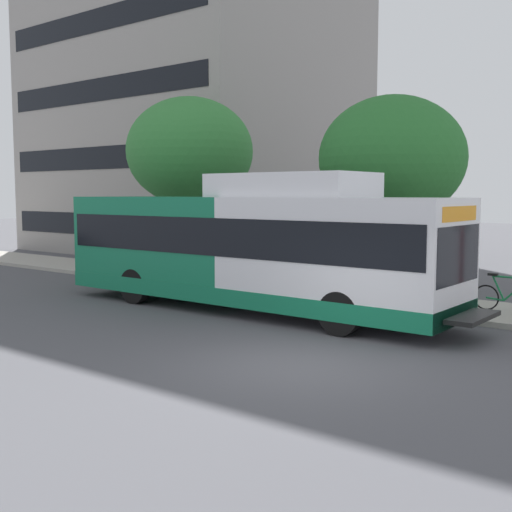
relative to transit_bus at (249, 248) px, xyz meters
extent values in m
plane|color=#4C4C51|center=(-3.70, 3.81, -1.70)|extent=(120.00, 120.00, 0.00)
cube|color=#A8A399|center=(3.30, 1.81, -1.63)|extent=(3.00, 56.00, 0.14)
cube|color=white|center=(0.00, -2.82, -0.02)|extent=(2.54, 5.80, 2.73)
cube|color=#14724C|center=(0.00, 2.98, -0.02)|extent=(2.54, 5.80, 2.73)
cube|color=#14724C|center=(0.00, 0.08, -1.16)|extent=(2.57, 11.60, 0.44)
cube|color=black|center=(0.00, 0.08, 0.35)|extent=(2.58, 11.25, 0.96)
cube|color=black|center=(0.00, -5.68, 0.15)|extent=(2.34, 0.10, 1.24)
cube|color=orange|center=(0.00, -5.69, 1.02)|extent=(1.91, 0.08, 0.32)
cube|color=white|center=(0.00, -1.37, 1.65)|extent=(2.16, 4.06, 0.60)
cube|color=black|center=(0.00, -6.07, -1.15)|extent=(1.78, 0.60, 0.10)
cylinder|color=black|center=(-1.13, -3.51, -1.20)|extent=(0.30, 1.00, 1.00)
cylinder|color=black|center=(1.13, -3.51, -1.20)|extent=(0.30, 1.00, 1.00)
cylinder|color=black|center=(-1.13, 3.27, -1.20)|extent=(0.30, 1.00, 1.00)
cylinder|color=black|center=(1.13, 3.27, -1.20)|extent=(0.30, 1.00, 1.00)
torus|color=black|center=(3.26, -5.25, -1.23)|extent=(0.04, 0.66, 0.66)
cylinder|color=#19723F|center=(3.26, -5.55, -0.96)|extent=(0.05, 0.34, 0.62)
cylinder|color=#19723F|center=(3.26, -5.85, -0.66)|extent=(0.05, 0.90, 0.05)
cylinder|color=#19723F|center=(3.26, -5.48, -1.25)|extent=(0.05, 0.45, 0.08)
cube|color=black|center=(3.26, -5.40, -0.62)|extent=(0.12, 0.24, 0.06)
cylinder|color=#4C3823|center=(4.46, -1.92, -0.36)|extent=(0.28, 0.28, 2.42)
ellipsoid|color=#286B2D|center=(4.46, -1.92, 2.50)|extent=(4.38, 4.38, 3.72)
cylinder|color=#4C3823|center=(4.21, 6.23, -0.16)|extent=(0.28, 0.28, 2.80)
ellipsoid|color=#337A38|center=(4.21, 6.23, 3.01)|extent=(4.73, 4.73, 4.02)
cube|color=black|center=(13.62, 14.70, -0.08)|extent=(13.69, 14.17, 1.10)
cube|color=black|center=(13.62, 14.70, 3.18)|extent=(13.69, 14.17, 1.10)
cube|color=black|center=(13.62, 14.70, 6.44)|extent=(13.69, 14.17, 1.10)
cube|color=black|center=(13.62, 14.70, 9.70)|extent=(13.69, 14.17, 1.10)
camera|label=1|loc=(-13.25, -10.69, 1.44)|focal=44.91mm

